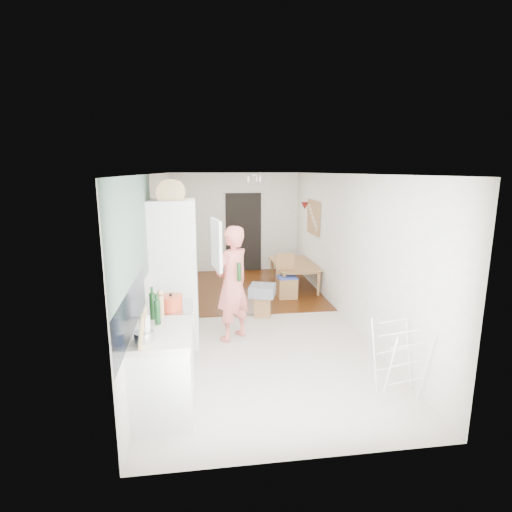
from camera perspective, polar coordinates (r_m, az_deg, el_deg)
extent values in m
cube|color=beige|center=(7.08, -0.36, -9.03)|extent=(3.20, 7.00, 0.01)
cube|color=#502307|center=(8.81, -1.93, -4.68)|extent=(3.20, 3.30, 0.01)
cube|color=slate|center=(4.66, -16.85, 2.90)|extent=(0.02, 3.00, 1.30)
cube|color=black|center=(4.30, -17.32, -7.53)|extent=(0.02, 1.90, 0.50)
cube|color=black|center=(10.20, -1.79, 3.37)|extent=(0.90, 0.04, 2.00)
cube|color=white|center=(4.54, -13.04, -16.08)|extent=(0.60, 0.90, 0.86)
cube|color=white|center=(4.35, -13.33, -10.72)|extent=(0.62, 0.92, 0.06)
cube|color=white|center=(5.21, -12.32, -12.10)|extent=(0.60, 0.60, 0.88)
cube|color=#B5B4B7|center=(5.04, -12.55, -7.32)|extent=(0.60, 0.60, 0.04)
cube|color=white|center=(5.96, -11.58, -2.48)|extent=(0.66, 0.66, 2.15)
cube|color=white|center=(5.56, -5.69, 1.66)|extent=(0.14, 0.56, 0.70)
cube|color=white|center=(5.85, -8.75, 2.11)|extent=(0.02, 0.52, 0.66)
cube|color=tan|center=(8.84, 8.25, 5.49)|extent=(0.03, 0.90, 0.70)
cube|color=olive|center=(8.84, 8.16, 5.49)|extent=(0.00, 0.94, 0.74)
cone|color=maroon|center=(9.44, 6.96, 7.16)|extent=(0.18, 0.18, 0.16)
imported|color=#DF6C61|center=(6.00, -3.44, -2.51)|extent=(0.90, 0.87, 2.08)
imported|color=olive|center=(8.92, 5.58, -2.99)|extent=(0.76, 1.35, 0.47)
cube|color=gray|center=(7.09, 0.90, -4.96)|extent=(0.54, 0.54, 0.19)
cylinder|color=#D94627|center=(4.93, -12.04, -6.48)|extent=(0.29, 0.29, 0.17)
cylinder|color=#B5B4B7|center=(4.12, -15.71, -11.01)|extent=(0.20, 0.20, 0.10)
cylinder|color=#143C17|center=(5.82, -2.44, -2.30)|extent=(0.06, 0.06, 0.27)
cylinder|color=#143C17|center=(4.48, -13.90, -7.78)|extent=(0.08, 0.08, 0.27)
cylinder|color=#143C17|center=(4.64, -14.54, -6.93)|extent=(0.07, 0.07, 0.30)
cylinder|color=silver|center=(4.13, -15.55, -9.85)|extent=(0.11, 0.11, 0.24)
cylinder|color=#DBB17A|center=(4.71, -13.43, -6.93)|extent=(0.07, 0.07, 0.25)
cylinder|color=#DBB17A|center=(4.81, -14.38, -6.85)|extent=(0.07, 0.07, 0.20)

